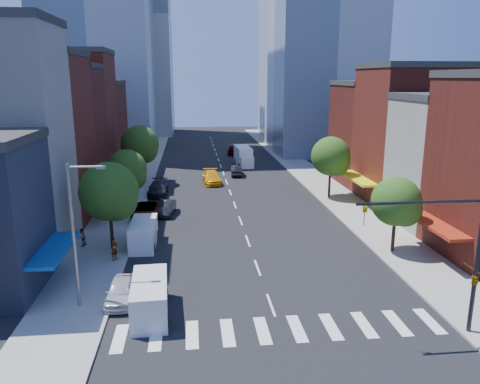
# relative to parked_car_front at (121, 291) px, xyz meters

# --- Properties ---
(ground) EXTENTS (220.00, 220.00, 0.00)m
(ground) POSITION_rel_parked_car_front_xyz_m (9.50, -1.50, -0.72)
(ground) COLOR black
(ground) RESTS_ON ground
(sidewalk_left) EXTENTS (5.00, 120.00, 0.15)m
(sidewalk_left) POSITION_rel_parked_car_front_xyz_m (-3.00, 38.50, -0.65)
(sidewalk_left) COLOR gray
(sidewalk_left) RESTS_ON ground
(sidewalk_right) EXTENTS (5.00, 120.00, 0.15)m
(sidewalk_right) POSITION_rel_parked_car_front_xyz_m (22.00, 38.50, -0.65)
(sidewalk_right) COLOR gray
(sidewalk_right) RESTS_ON ground
(crosswalk) EXTENTS (19.00, 3.00, 0.01)m
(crosswalk) POSITION_rel_parked_car_front_xyz_m (9.50, -4.50, -0.72)
(crosswalk) COLOR silver
(crosswalk) RESTS_ON ground
(bldg_left_2) EXTENTS (12.00, 9.00, 16.00)m
(bldg_left_2) POSITION_rel_parked_car_front_xyz_m (-11.50, 19.00, 7.28)
(bldg_left_2) COLOR maroon
(bldg_left_2) RESTS_ON ground
(bldg_left_3) EXTENTS (12.00, 8.00, 15.00)m
(bldg_left_3) POSITION_rel_parked_car_front_xyz_m (-11.50, 27.50, 6.78)
(bldg_left_3) COLOR #511814
(bldg_left_3) RESTS_ON ground
(bldg_left_4) EXTENTS (12.00, 9.00, 17.00)m
(bldg_left_4) POSITION_rel_parked_car_front_xyz_m (-11.50, 36.00, 7.78)
(bldg_left_4) COLOR maroon
(bldg_left_4) RESTS_ON ground
(bldg_left_5) EXTENTS (12.00, 10.00, 13.00)m
(bldg_left_5) POSITION_rel_parked_car_front_xyz_m (-11.50, 45.50, 5.78)
(bldg_left_5) COLOR #511814
(bldg_left_5) RESTS_ON ground
(bldg_right_1) EXTENTS (12.00, 8.00, 12.00)m
(bldg_right_1) POSITION_rel_parked_car_front_xyz_m (30.50, 13.50, 5.28)
(bldg_right_1) COLOR beige
(bldg_right_1) RESTS_ON ground
(bldg_right_2) EXTENTS (12.00, 10.00, 15.00)m
(bldg_right_2) POSITION_rel_parked_car_front_xyz_m (30.50, 22.50, 6.78)
(bldg_right_2) COLOR maroon
(bldg_right_2) RESTS_ON ground
(bldg_right_3) EXTENTS (12.00, 10.00, 13.00)m
(bldg_right_3) POSITION_rel_parked_car_front_xyz_m (30.50, 32.50, 5.78)
(bldg_right_3) COLOR #511814
(bldg_right_3) RESTS_ON ground
(tower_far_w) EXTENTS (18.00, 18.00, 56.00)m
(tower_far_w) POSITION_rel_parked_car_front_xyz_m (-8.50, 93.50, 27.28)
(tower_far_w) COLOR #9EA5AD
(tower_far_w) RESTS_ON ground
(traffic_signal) EXTENTS (7.24, 2.24, 8.00)m
(traffic_signal) POSITION_rel_parked_car_front_xyz_m (19.44, -6.00, 3.43)
(traffic_signal) COLOR black
(traffic_signal) RESTS_ON sidewalk_right
(streetlight) EXTENTS (2.25, 0.25, 9.00)m
(streetlight) POSITION_rel_parked_car_front_xyz_m (-2.31, -0.50, 4.55)
(streetlight) COLOR slate
(streetlight) RESTS_ON sidewalk_left
(tree_left_near) EXTENTS (4.80, 4.80, 7.30)m
(tree_left_near) POSITION_rel_parked_car_front_xyz_m (-1.85, 9.42, 4.14)
(tree_left_near) COLOR black
(tree_left_near) RESTS_ON sidewalk_left
(tree_left_mid) EXTENTS (4.20, 4.20, 6.65)m
(tree_left_mid) POSITION_rel_parked_car_front_xyz_m (-1.85, 20.42, 3.80)
(tree_left_mid) COLOR black
(tree_left_mid) RESTS_ON sidewalk_left
(tree_left_far) EXTENTS (5.00, 5.00, 7.75)m
(tree_left_far) POSITION_rel_parked_car_front_xyz_m (-1.85, 34.42, 4.48)
(tree_left_far) COLOR black
(tree_left_far) RESTS_ON sidewalk_left
(tree_right_near) EXTENTS (4.00, 4.00, 6.20)m
(tree_right_near) POSITION_rel_parked_car_front_xyz_m (21.15, 6.42, 3.47)
(tree_right_near) COLOR black
(tree_right_near) RESTS_ON sidewalk_right
(tree_right_far) EXTENTS (4.60, 4.60, 7.20)m
(tree_right_far) POSITION_rel_parked_car_front_xyz_m (21.15, 24.42, 4.14)
(tree_right_far) COLOR black
(tree_right_far) RESTS_ON sidewalk_right
(parked_car_front) EXTENTS (1.74, 4.25, 1.44)m
(parked_car_front) POSITION_rel_parked_car_front_xyz_m (0.00, 0.00, 0.00)
(parked_car_front) COLOR silver
(parked_car_front) RESTS_ON ground
(parked_car_second) EXTENTS (1.96, 4.50, 1.44)m
(parked_car_second) POSITION_rel_parked_car_front_xyz_m (2.00, 19.56, -0.00)
(parked_car_second) COLOR black
(parked_car_second) RESTS_ON ground
(parked_car_third) EXTENTS (2.79, 5.69, 1.56)m
(parked_car_third) POSITION_rel_parked_car_front_xyz_m (0.00, 18.32, 0.06)
(parked_car_third) COLOR #999999
(parked_car_third) RESTS_ON ground
(parked_car_rear) EXTENTS (2.43, 5.64, 1.62)m
(parked_car_rear) POSITION_rel_parked_car_front_xyz_m (0.59, 28.19, 0.09)
(parked_car_rear) COLOR black
(parked_car_rear) RESTS_ON ground
(cargo_van_near) EXTENTS (2.34, 5.31, 2.22)m
(cargo_van_near) POSITION_rel_parked_car_front_xyz_m (2.01, -2.05, 0.38)
(cargo_van_near) COLOR silver
(cargo_van_near) RESTS_ON ground
(cargo_van_far) EXTENTS (2.13, 5.15, 2.19)m
(cargo_van_far) POSITION_rel_parked_car_front_xyz_m (0.51, 10.10, 0.36)
(cargo_van_far) COLOR white
(cargo_van_far) RESTS_ON ground
(taxi) EXTENTS (2.60, 5.76, 1.64)m
(taxi) POSITION_rel_parked_car_front_xyz_m (7.47, 33.90, 0.10)
(taxi) COLOR orange
(taxi) RESTS_ON ground
(traffic_car_oncoming) EXTENTS (1.93, 4.61, 1.48)m
(traffic_car_oncoming) POSITION_rel_parked_car_front_xyz_m (11.32, 38.79, 0.02)
(traffic_car_oncoming) COLOR black
(traffic_car_oncoming) RESTS_ON ground
(traffic_car_far) EXTENTS (2.52, 5.00, 1.63)m
(traffic_car_far) POSITION_rel_parked_car_front_xyz_m (12.58, 57.96, 0.09)
(traffic_car_far) COLOR #999999
(traffic_car_far) RESTS_ON ground
(box_truck) EXTENTS (2.61, 7.51, 2.98)m
(box_truck) POSITION_rel_parked_car_front_xyz_m (13.25, 46.57, 0.69)
(box_truck) COLOR white
(box_truck) RESTS_ON ground
(pedestrian_near) EXTENTS (0.70, 0.79, 1.83)m
(pedestrian_near) POSITION_rel_parked_car_front_xyz_m (-1.42, 6.84, 0.34)
(pedestrian_near) COLOR #999999
(pedestrian_near) RESTS_ON sidewalk_left
(pedestrian_far) EXTENTS (0.84, 0.92, 1.54)m
(pedestrian_far) POSITION_rel_parked_car_front_xyz_m (-4.64, 10.31, 0.20)
(pedestrian_far) COLOR #999999
(pedestrian_far) RESTS_ON sidewalk_left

